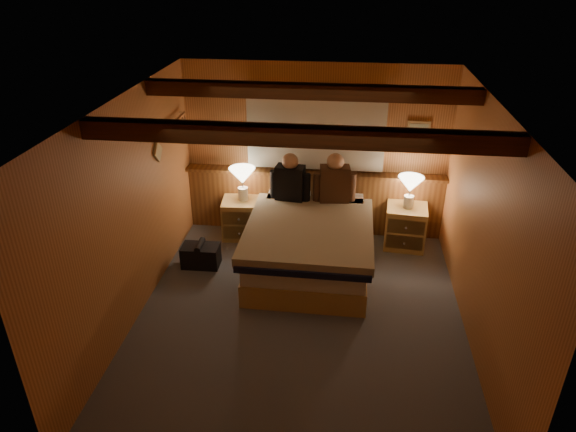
% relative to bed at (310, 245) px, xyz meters
% --- Properties ---
extents(floor, '(4.20, 4.20, 0.00)m').
position_rel_bed_xyz_m(floor, '(-0.02, -1.00, -0.35)').
color(floor, '#535762').
rests_on(floor, ground).
extents(ceiling, '(4.20, 4.20, 0.00)m').
position_rel_bed_xyz_m(ceiling, '(-0.02, -1.00, 2.05)').
color(ceiling, '#B87B45').
rests_on(ceiling, wall_back).
extents(wall_back, '(3.60, 0.00, 3.60)m').
position_rel_bed_xyz_m(wall_back, '(-0.02, 1.10, 0.85)').
color(wall_back, '#C88248').
rests_on(wall_back, floor).
extents(wall_left, '(0.00, 4.20, 4.20)m').
position_rel_bed_xyz_m(wall_left, '(-1.82, -1.00, 0.85)').
color(wall_left, '#C88248').
rests_on(wall_left, floor).
extents(wall_right, '(0.00, 4.20, 4.20)m').
position_rel_bed_xyz_m(wall_right, '(1.78, -1.00, 0.85)').
color(wall_right, '#C88248').
rests_on(wall_right, floor).
extents(wall_front, '(3.60, 0.00, 3.60)m').
position_rel_bed_xyz_m(wall_front, '(-0.02, -3.10, 0.85)').
color(wall_front, '#C88248').
rests_on(wall_front, floor).
extents(wainscot, '(3.60, 0.23, 0.94)m').
position_rel_bed_xyz_m(wainscot, '(-0.02, 1.03, 0.14)').
color(wainscot, brown).
rests_on(wainscot, wall_back).
extents(curtain_window, '(2.18, 0.09, 1.11)m').
position_rel_bed_xyz_m(curtain_window, '(-0.02, 1.03, 1.17)').
color(curtain_window, '#4F2613').
rests_on(curtain_window, wall_back).
extents(ceiling_beams, '(3.60, 1.65, 0.16)m').
position_rel_bed_xyz_m(ceiling_beams, '(-0.02, -0.85, 1.96)').
color(ceiling_beams, '#4F2613').
rests_on(ceiling_beams, ceiling).
extents(coat_rail, '(0.05, 0.55, 0.24)m').
position_rel_bed_xyz_m(coat_rail, '(-1.74, 0.57, 1.32)').
color(coat_rail, silver).
rests_on(coat_rail, wall_left).
extents(framed_print, '(0.30, 0.04, 0.25)m').
position_rel_bed_xyz_m(framed_print, '(1.33, 1.07, 1.20)').
color(framed_print, tan).
rests_on(framed_print, wall_back).
extents(bed, '(1.56, 1.98, 0.67)m').
position_rel_bed_xyz_m(bed, '(0.00, 0.00, 0.00)').
color(bed, tan).
rests_on(bed, floor).
extents(nightstand_left, '(0.54, 0.50, 0.56)m').
position_rel_bed_xyz_m(nightstand_left, '(-1.03, 0.74, -0.07)').
color(nightstand_left, tan).
rests_on(nightstand_left, floor).
extents(nightstand_right, '(0.58, 0.53, 0.59)m').
position_rel_bed_xyz_m(nightstand_right, '(1.25, 0.73, -0.05)').
color(nightstand_right, tan).
rests_on(nightstand_right, floor).
extents(lamp_left, '(0.36, 0.36, 0.47)m').
position_rel_bed_xyz_m(lamp_left, '(-1.00, 0.78, 0.54)').
color(lamp_left, white).
rests_on(lamp_left, nightstand_left).
extents(lamp_right, '(0.34, 0.34, 0.44)m').
position_rel_bed_xyz_m(lamp_right, '(1.26, 0.73, 0.55)').
color(lamp_right, white).
rests_on(lamp_right, nightstand_right).
extents(person_left, '(0.55, 0.26, 0.67)m').
position_rel_bed_xyz_m(person_left, '(-0.32, 0.65, 0.59)').
color(person_left, black).
rests_on(person_left, bed).
extents(person_right, '(0.57, 0.27, 0.69)m').
position_rel_bed_xyz_m(person_right, '(0.27, 0.67, 0.59)').
color(person_right, '#472C1C').
rests_on(person_right, bed).
extents(duffel_bag, '(0.48, 0.30, 0.34)m').
position_rel_bed_xyz_m(duffel_bag, '(-1.40, -0.10, -0.20)').
color(duffel_bag, black).
rests_on(duffel_bag, floor).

